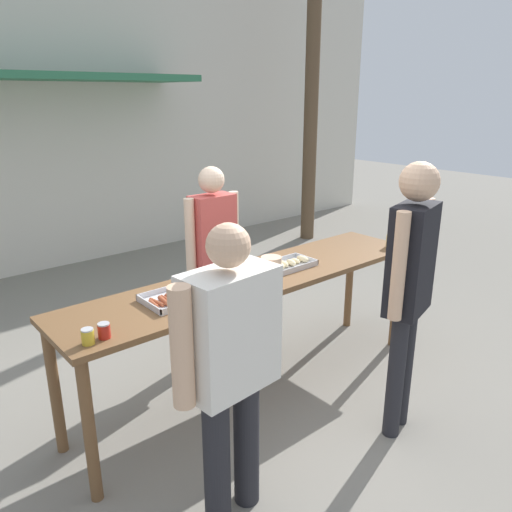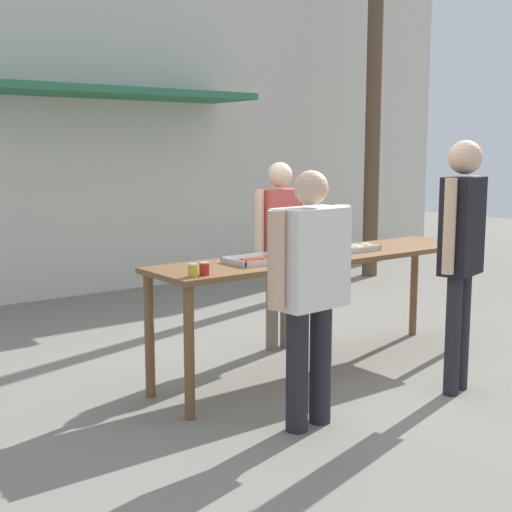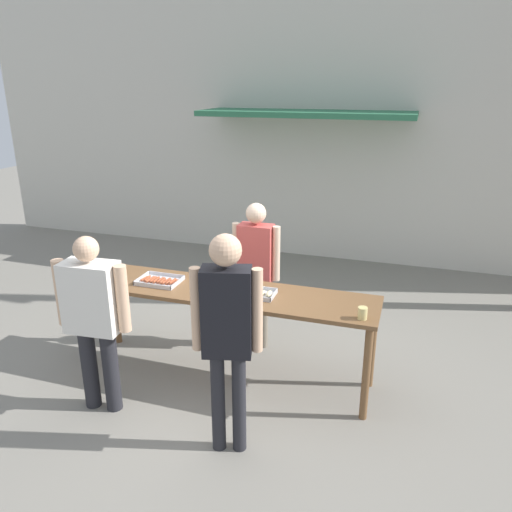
{
  "view_description": "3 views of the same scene",
  "coord_description": "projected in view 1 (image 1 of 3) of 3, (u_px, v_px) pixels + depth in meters",
  "views": [
    {
      "loc": [
        -2.22,
        -2.61,
        2.22
      ],
      "look_at": [
        0.0,
        0.0,
        1.1
      ],
      "focal_mm": 35.0,
      "sensor_mm": 36.0,
      "label": 1
    },
    {
      "loc": [
        -3.81,
        -4.14,
        1.8
      ],
      "look_at": [
        -0.68,
        -0.01,
        1.0
      ],
      "focal_mm": 50.0,
      "sensor_mm": 36.0,
      "label": 2
    },
    {
      "loc": [
        1.67,
        -4.12,
        2.86
      ],
      "look_at": [
        0.11,
        0.69,
        1.08
      ],
      "focal_mm": 35.0,
      "sensor_mm": 36.0,
      "label": 3
    }
  ],
  "objects": [
    {
      "name": "condiment_jar_mustard",
      "position": [
        88.0,
        336.0,
        2.64
      ],
      "size": [
        0.07,
        0.07,
        0.09
      ],
      "color": "gold",
      "rests_on": "serving_table"
    },
    {
      "name": "condiment_jar_ketchup",
      "position": [
        104.0,
        331.0,
        2.7
      ],
      "size": [
        0.07,
        0.07,
        0.09
      ],
      "color": "#B22319",
      "rests_on": "serving_table"
    },
    {
      "name": "utility_pole",
      "position": [
        314.0,
        23.0,
        7.07
      ],
      "size": [
        1.1,
        0.21,
        6.15
      ],
      "color": "brown",
      "rests_on": "ground"
    },
    {
      "name": "ground_plane",
      "position": [
        256.0,
        388.0,
        3.94
      ],
      "size": [
        24.0,
        24.0,
        0.0
      ],
      "primitive_type": "plane",
      "color": "gray"
    },
    {
      "name": "food_tray_buns",
      "position": [
        286.0,
        264.0,
        3.81
      ],
      "size": [
        0.43,
        0.25,
        0.06
      ],
      "color": "silver",
      "rests_on": "serving_table"
    },
    {
      "name": "building_facade_back",
      "position": [
        47.0,
        90.0,
        6.12
      ],
      "size": [
        12.0,
        1.11,
        4.5
      ],
      "color": "beige",
      "rests_on": "ground"
    },
    {
      "name": "person_customer_holding_hotdog",
      "position": [
        230.0,
        355.0,
        2.49
      ],
      "size": [
        0.69,
        0.3,
        1.65
      ],
      "rotation": [
        0.0,
        0.0,
        3.22
      ],
      "color": "#232328",
      "rests_on": "ground"
    },
    {
      "name": "person_server_behind_table",
      "position": [
        213.0,
        245.0,
        4.2
      ],
      "size": [
        0.53,
        0.22,
        1.66
      ],
      "rotation": [
        0.0,
        0.0,
        0.01
      ],
      "color": "#756B5B",
      "rests_on": "ground"
    },
    {
      "name": "food_tray_sausages",
      "position": [
        177.0,
        298.0,
        3.21
      ],
      "size": [
        0.42,
        0.31,
        0.04
      ],
      "color": "silver",
      "rests_on": "serving_table"
    },
    {
      "name": "person_customer_with_cup",
      "position": [
        410.0,
        276.0,
        3.13
      ],
      "size": [
        0.52,
        0.29,
        1.84
      ],
      "rotation": [
        0.0,
        0.0,
        3.4
      ],
      "color": "#232328",
      "rests_on": "ground"
    },
    {
      "name": "beer_cup",
      "position": [
        391.0,
        241.0,
        4.31
      ],
      "size": [
        0.08,
        0.08,
        0.11
      ],
      "color": "#DBC67A",
      "rests_on": "serving_table"
    },
    {
      "name": "serving_table",
      "position": [
        256.0,
        289.0,
        3.68
      ],
      "size": [
        2.98,
        0.67,
        0.95
      ],
      "color": "brown",
      "rests_on": "ground"
    }
  ]
}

